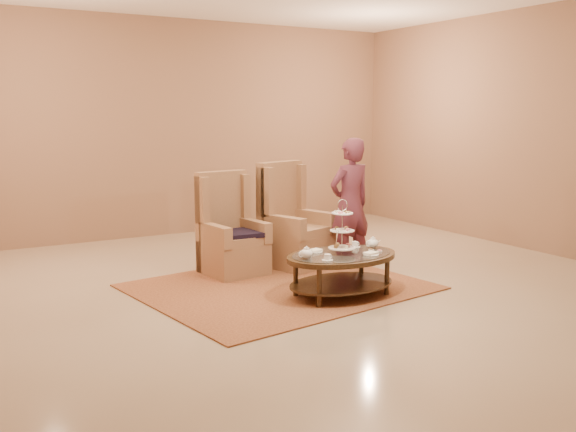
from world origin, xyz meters
TOP-DOWN VIEW (x-y plane):
  - ground at (0.00, 0.00)m, footprint 8.00×8.00m
  - ceiling at (0.00, 0.00)m, footprint 8.00×8.00m
  - wall_back at (0.00, 4.00)m, footprint 8.00×0.04m
  - wall_right at (4.00, 0.00)m, footprint 0.04×8.00m
  - rug at (-0.21, 0.22)m, footprint 3.37×2.94m
  - tea_table at (0.20, -0.44)m, footprint 1.30×0.90m
  - armchair_left at (-0.42, 1.11)m, footprint 0.76×0.78m
  - armchair_right at (0.45, 1.08)m, footprint 0.94×0.95m
  - person at (1.04, 0.59)m, footprint 0.64×0.44m

SIDE VIEW (x-z plane):
  - ground at x=0.00m, z-range 0.00..0.00m
  - ceiling at x=0.00m, z-range -0.01..0.01m
  - rug at x=-0.21m, z-range 0.00..0.02m
  - tea_table at x=0.20m, z-range -0.15..0.94m
  - armchair_left at x=-0.42m, z-range -0.21..1.07m
  - armchair_right at x=0.45m, z-range -0.23..1.14m
  - person at x=1.04m, z-range 0.00..1.69m
  - wall_back at x=0.00m, z-range 0.00..3.50m
  - wall_right at x=4.00m, z-range 0.00..3.50m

